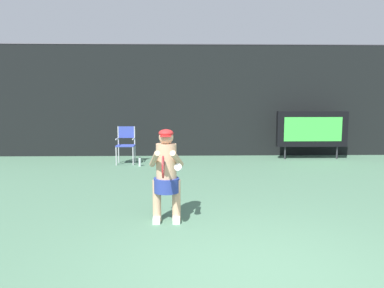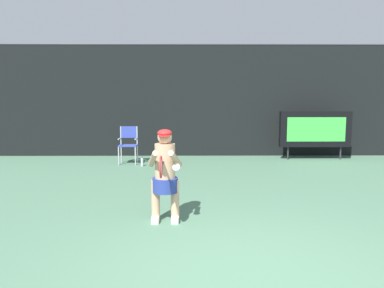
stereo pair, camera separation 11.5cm
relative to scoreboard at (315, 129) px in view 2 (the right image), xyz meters
The scene contains 6 objects.
backdrop_screen 3.45m from the scoreboard, 165.44° to the left, with size 18.00×0.12×3.66m.
scoreboard is the anchor object (origin of this frame).
umpire_chair 5.74m from the scoreboard, behind, with size 0.52×0.44×1.08m.
water_bottle 5.42m from the scoreboard, 168.02° to the right, with size 0.07×0.07×0.27m.
tennis_player 7.19m from the scoreboard, 126.57° to the right, with size 0.53×0.61×1.42m.
tennis_racket 7.62m from the scoreboard, 124.39° to the right, with size 0.03×0.60×0.31m.
Camera 2 is at (-0.69, -3.57, 1.87)m, focal length 34.09 mm.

